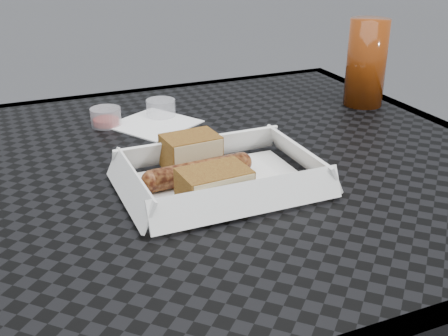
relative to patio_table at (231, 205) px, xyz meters
name	(u,v)px	position (x,y,z in m)	size (l,w,h in m)	color
patio_table	(231,205)	(0.00, 0.00, 0.00)	(0.80, 0.80, 0.74)	black
food_tray	(221,185)	(-0.05, -0.08, 0.08)	(0.22, 0.15, 0.00)	white
bratwurst	(198,171)	(-0.07, -0.06, 0.09)	(0.15, 0.04, 0.03)	brown
bread_near	(191,152)	(-0.07, -0.02, 0.10)	(0.07, 0.05, 0.05)	brown
bread_far	(214,186)	(-0.08, -0.12, 0.10)	(0.08, 0.05, 0.04)	brown
veg_garnish	(276,191)	(0.00, -0.13, 0.08)	(0.03, 0.03, 0.00)	#FF530B
napkin	(154,124)	(-0.06, 0.18, 0.08)	(0.12, 0.12, 0.00)	white
condiment_cup_sauce	(106,117)	(-0.13, 0.21, 0.09)	(0.05, 0.05, 0.03)	maroon
condiment_cup_empty	(161,108)	(-0.04, 0.21, 0.09)	(0.05, 0.05, 0.03)	silver
drink_glass	(366,63)	(0.32, 0.14, 0.15)	(0.07, 0.07, 0.15)	#642608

